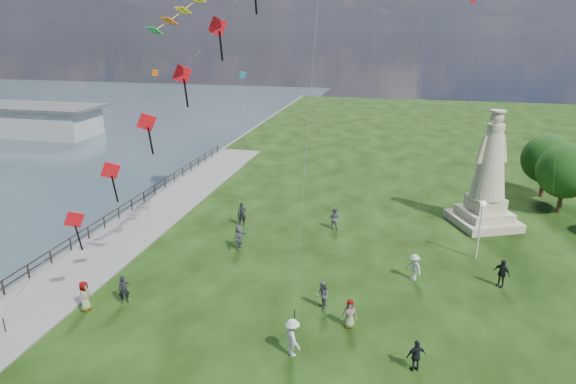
% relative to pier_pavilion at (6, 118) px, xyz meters
% --- Properties ---
extents(waterfront, '(200.00, 200.00, 1.51)m').
position_rel_pier_pavilion_xyz_m(waterfront, '(36.76, -33.01, -1.90)').
color(waterfront, '#374B53').
rests_on(waterfront, ground).
extents(pier_pavilion, '(30.00, 8.00, 4.40)m').
position_rel_pier_pavilion_xyz_m(pier_pavilion, '(0.00, 0.00, 0.00)').
color(pier_pavilion, '#A0A09B').
rests_on(pier_pavilion, ground).
extents(statue, '(5.80, 5.80, 8.94)m').
position_rel_pier_pavilion_xyz_m(statue, '(63.98, -22.53, 1.54)').
color(statue, tan).
rests_on(statue, ground).
extents(lamppost, '(0.38, 0.38, 4.09)m').
position_rel_pier_pavilion_xyz_m(lamppost, '(62.68, -28.86, 1.11)').
color(lamppost, silver).
rests_on(lamppost, ground).
extents(tree_row, '(7.45, 13.24, 5.88)m').
position_rel_pier_pavilion_xyz_m(tree_row, '(70.80, -17.52, 1.59)').
color(tree_row, '#382314').
rests_on(tree_row, ground).
extents(person_0, '(0.72, 0.67, 1.65)m').
position_rel_pier_pavilion_xyz_m(person_0, '(42.81, -39.05, -1.01)').
color(person_0, black).
rests_on(person_0, ground).
extents(person_1, '(0.80, 0.95, 1.66)m').
position_rel_pier_pavilion_xyz_m(person_1, '(53.65, -37.22, -1.01)').
color(person_1, '#595960').
rests_on(person_1, ground).
extents(person_2, '(1.27, 1.34, 1.89)m').
position_rel_pier_pavilion_xyz_m(person_2, '(52.91, -41.36, -0.90)').
color(person_2, silver).
rests_on(person_2, ground).
extents(person_3, '(1.03, 0.81, 1.56)m').
position_rel_pier_pavilion_xyz_m(person_3, '(58.52, -41.19, -1.06)').
color(person_3, black).
rests_on(person_3, ground).
extents(person_4, '(0.83, 0.58, 1.57)m').
position_rel_pier_pavilion_xyz_m(person_4, '(55.27, -38.55, -1.06)').
color(person_4, '#595960').
rests_on(person_4, ground).
extents(person_5, '(0.89, 1.70, 1.76)m').
position_rel_pier_pavilion_xyz_m(person_5, '(46.85, -31.01, -0.96)').
color(person_5, '#595960').
rests_on(person_5, ground).
extents(person_6, '(0.79, 0.62, 1.88)m').
position_rel_pier_pavilion_xyz_m(person_6, '(45.72, -26.99, -0.90)').
color(person_6, black).
rests_on(person_6, ground).
extents(person_7, '(0.91, 0.66, 1.71)m').
position_rel_pier_pavilion_xyz_m(person_7, '(52.74, -25.96, -0.99)').
color(person_7, '#595960').
rests_on(person_7, ground).
extents(person_8, '(1.17, 1.17, 1.69)m').
position_rel_pier_pavilion_xyz_m(person_8, '(58.55, -32.76, -1.00)').
color(person_8, silver).
rests_on(person_8, ground).
extents(person_9, '(1.12, 1.06, 1.75)m').
position_rel_pier_pavilion_xyz_m(person_9, '(63.57, -32.40, -0.97)').
color(person_9, black).
rests_on(person_9, ground).
extents(person_10, '(0.56, 0.86, 1.70)m').
position_rel_pier_pavilion_xyz_m(person_10, '(41.13, -40.17, -0.99)').
color(person_10, '#595960').
rests_on(person_10, ground).
extents(red_kite_train, '(11.07, 9.35, 17.45)m').
position_rel_pier_pavilion_xyz_m(red_kite_train, '(45.15, -37.39, 8.98)').
color(red_kite_train, black).
rests_on(red_kite_train, ground).
extents(small_kites, '(31.24, 16.93, 27.51)m').
position_rel_pier_pavilion_xyz_m(small_kites, '(53.95, -19.49, 12.98)').
color(small_kites, teal).
rests_on(small_kites, ground).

